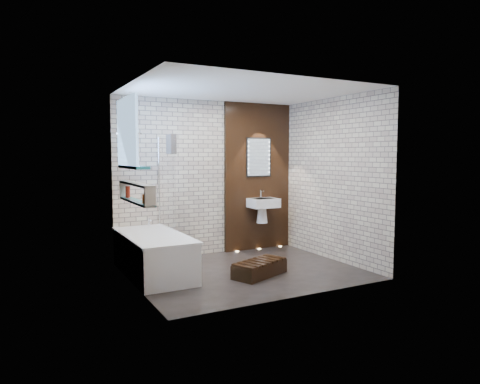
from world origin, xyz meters
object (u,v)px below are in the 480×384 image
bathtub (154,254)px  washbasin (263,206)px  bath_screen (167,182)px  walnut_step (260,269)px  led_mirror (259,157)px

bathtub → washbasin: 2.32m
bath_screen → walnut_step: size_ratio=1.69×
led_mirror → walnut_step: led_mirror is taller
washbasin → bathtub: bearing=-164.0°
bathtub → washbasin: (2.17, 0.62, 0.50)m
bathtub → washbasin: washbasin is taller
bath_screen → washbasin: 1.89m
bath_screen → washbasin: (1.82, 0.18, -0.49)m
bath_screen → led_mirror: bearing=10.7°
bathtub → walnut_step: bearing=-30.0°
led_mirror → walnut_step: 2.35m
bathtub → led_mirror: size_ratio=2.49×
led_mirror → washbasin: bearing=-90.0°
led_mirror → walnut_step: bearing=-119.8°
bathtub → led_mirror: (2.17, 0.78, 1.36)m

